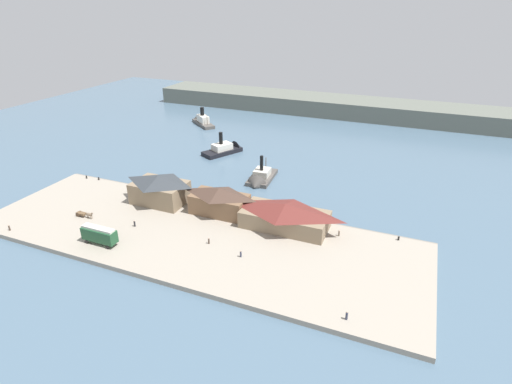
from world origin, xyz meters
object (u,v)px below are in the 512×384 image
at_px(horse_cart, 85,214).
at_px(mooring_post_center_west, 99,179).
at_px(ferry_shed_central_terminal, 160,189).
at_px(ferry_near_quay, 226,149).
at_px(street_tram, 99,234).
at_px(pedestrian_walking_west, 241,254).
at_px(pedestrian_near_west_shed, 209,241).
at_px(mooring_post_west, 399,238).
at_px(pedestrian_walking_east, 339,233).
at_px(pedestrian_by_tram, 9,228).
at_px(ferry_departing_north, 202,121).
at_px(ferry_shed_east_terminal, 285,215).
at_px(ferry_shed_customs_shed, 219,200).
at_px(mooring_post_center_east, 87,177).
at_px(ferry_mid_harbor, 260,179).
at_px(pedestrian_near_cart, 135,224).
at_px(pedestrian_near_east_shed, 347,316).

relative_size(horse_cart, mooring_post_center_west, 6.16).
xyz_separation_m(ferry_shed_central_terminal, ferry_near_quay, (-2.63, 46.73, -3.80)).
xyz_separation_m(street_tram, pedestrian_walking_west, (32.39, 7.58, -1.80)).
relative_size(pedestrian_near_west_shed, mooring_post_center_west, 1.72).
bearing_deg(mooring_post_center_west, mooring_post_west, -0.45).
xyz_separation_m(street_tram, pedestrian_walking_east, (50.55, 24.66, -1.81)).
bearing_deg(mooring_post_center_west, pedestrian_by_tram, -87.08).
relative_size(pedestrian_walking_west, ferry_departing_north, 0.10).
bearing_deg(ferry_near_quay, ferry_shed_east_terminal, -49.87).
bearing_deg(ferry_shed_east_terminal, horse_cart, -162.92).
relative_size(ferry_shed_customs_shed, street_tram, 1.76).
distance_m(horse_cart, pedestrian_walking_west, 45.14).
xyz_separation_m(ferry_shed_east_terminal, mooring_post_center_east, (-68.12, 4.65, -2.80)).
height_order(horse_cart, ferry_departing_north, ferry_departing_north).
bearing_deg(street_tram, mooring_post_center_east, 137.54).
bearing_deg(pedestrian_near_west_shed, mooring_post_center_west, 158.87).
bearing_deg(ferry_mid_harbor, pedestrian_near_cart, -113.94).
height_order(pedestrian_near_west_shed, pedestrian_walking_west, pedestrian_walking_west).
distance_m(pedestrian_near_cart, mooring_post_west, 64.43).
xyz_separation_m(mooring_post_center_east, ferry_mid_harbor, (51.05, 20.99, -0.58)).
bearing_deg(ferry_shed_customs_shed, pedestrian_walking_west, -50.50).
distance_m(pedestrian_walking_east, mooring_post_center_west, 77.27).
bearing_deg(ferry_shed_customs_shed, pedestrian_near_west_shed, -72.58).
distance_m(pedestrian_near_west_shed, mooring_post_center_east, 57.49).
distance_m(pedestrian_walking_west, mooring_post_west, 37.72).
relative_size(horse_cart, pedestrian_walking_east, 3.50).
relative_size(mooring_post_center_west, ferry_departing_north, 0.05).
bearing_deg(mooring_post_center_east, pedestrian_by_tram, -79.29).
bearing_deg(ferry_near_quay, ferry_shed_customs_shed, -65.61).
relative_size(mooring_post_center_east, ferry_near_quay, 0.05).
bearing_deg(ferry_shed_central_terminal, ferry_departing_north, 111.54).
bearing_deg(horse_cart, mooring_post_center_east, 132.52).
height_order(ferry_shed_east_terminal, pedestrian_walking_west, ferry_shed_east_terminal).
xyz_separation_m(pedestrian_near_cart, pedestrian_walking_west, (30.09, -1.95, -0.04)).
bearing_deg(mooring_post_center_east, ferry_shed_central_terminal, -8.66).
bearing_deg(street_tram, pedestrian_near_east_shed, -2.82).
bearing_deg(mooring_post_center_west, pedestrian_near_cart, -33.86).
distance_m(pedestrian_near_cart, mooring_post_center_west, 34.81).
relative_size(ferry_shed_customs_shed, ferry_near_quay, 0.89).
distance_m(pedestrian_walking_east, ferry_mid_harbor, 39.31).
bearing_deg(pedestrian_near_west_shed, pedestrian_by_tram, -164.31).
bearing_deg(pedestrian_near_cart, horse_cart, -175.87).
height_order(ferry_shed_customs_shed, street_tram, ferry_shed_customs_shed).
relative_size(ferry_shed_central_terminal, mooring_post_center_east, 16.56).
bearing_deg(horse_cart, pedestrian_near_cart, 4.13).
bearing_deg(ferry_departing_north, ferry_mid_harbor, -45.73).
relative_size(horse_cart, ferry_departing_north, 0.33).
bearing_deg(pedestrian_near_east_shed, ferry_shed_east_terminal, 127.86).
relative_size(pedestrian_near_east_shed, pedestrian_walking_west, 1.10).
bearing_deg(mooring_post_center_west, ferry_shed_central_terminal, -11.12).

